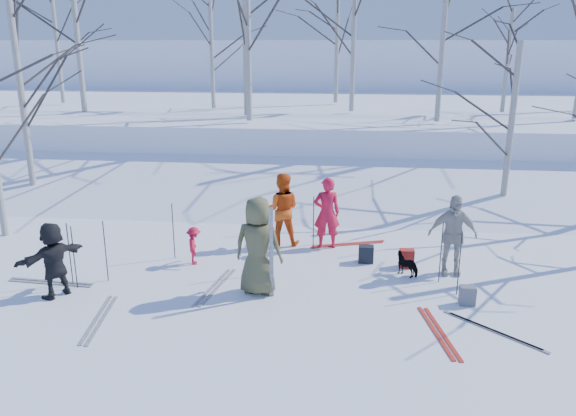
# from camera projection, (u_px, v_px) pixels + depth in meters

# --- Properties ---
(ground) EXTENTS (120.00, 120.00, 0.00)m
(ground) POSITION_uv_depth(u_px,v_px,m) (280.00, 289.00, 11.60)
(ground) COLOR white
(ground) RESTS_ON ground
(snow_ramp) EXTENTS (70.00, 9.49, 4.12)m
(snow_ramp) POSITION_uv_depth(u_px,v_px,m) (306.00, 194.00, 18.23)
(snow_ramp) COLOR white
(snow_ramp) RESTS_ON ground
(snow_plateau) EXTENTS (70.00, 18.00, 2.20)m
(snow_plateau) POSITION_uv_depth(u_px,v_px,m) (322.00, 125.00, 27.52)
(snow_plateau) COLOR white
(snow_plateau) RESTS_ON ground
(far_hill) EXTENTS (90.00, 30.00, 6.00)m
(far_hill) POSITION_uv_depth(u_px,v_px,m) (335.00, 78.00, 47.25)
(far_hill) COLOR white
(far_hill) RESTS_ON ground
(skier_olive_center) EXTENTS (1.06, 0.77, 2.00)m
(skier_olive_center) POSITION_uv_depth(u_px,v_px,m) (258.00, 246.00, 11.16)
(skier_olive_center) COLOR #4E4E2F
(skier_olive_center) RESTS_ON ground
(skier_red_north) EXTENTS (0.71, 0.52, 1.78)m
(skier_red_north) POSITION_uv_depth(u_px,v_px,m) (327.00, 213.00, 13.71)
(skier_red_north) COLOR red
(skier_red_north) RESTS_ON ground
(skier_redor_behind) EXTENTS (0.89, 0.69, 1.82)m
(skier_redor_behind) POSITION_uv_depth(u_px,v_px,m) (282.00, 209.00, 13.93)
(skier_redor_behind) COLOR #DA4D10
(skier_redor_behind) RESTS_ON ground
(skier_red_seated) EXTENTS (0.47, 0.63, 0.88)m
(skier_red_seated) POSITION_uv_depth(u_px,v_px,m) (194.00, 246.00, 12.80)
(skier_red_seated) COLOR red
(skier_red_seated) RESTS_ON ground
(skier_cream_east) EXTENTS (1.06, 0.47, 1.79)m
(skier_cream_east) POSITION_uv_depth(u_px,v_px,m) (452.00, 235.00, 12.12)
(skier_cream_east) COLOR beige
(skier_cream_east) RESTS_ON ground
(skier_grey_west) EXTENTS (1.15, 1.45, 1.54)m
(skier_grey_west) POSITION_uv_depth(u_px,v_px,m) (53.00, 260.00, 11.07)
(skier_grey_west) COLOR black
(skier_grey_west) RESTS_ON ground
(dog) EXTENTS (0.64, 0.57, 0.50)m
(dog) POSITION_uv_depth(u_px,v_px,m) (408.00, 264.00, 12.22)
(dog) COLOR black
(dog) RESTS_ON ground
(upright_ski_left) EXTENTS (0.11, 0.17, 1.90)m
(upright_ski_left) POSITION_uv_depth(u_px,v_px,m) (271.00, 253.00, 10.94)
(upright_ski_left) COLOR silver
(upright_ski_left) RESTS_ON ground
(upright_ski_right) EXTENTS (0.09, 0.23, 1.89)m
(upright_ski_right) POSITION_uv_depth(u_px,v_px,m) (271.00, 254.00, 10.91)
(upright_ski_right) COLOR silver
(upright_ski_right) RESTS_ON ground
(ski_pair_a) EXTENTS (2.09, 2.10, 0.02)m
(ski_pair_a) POSITION_uv_depth(u_px,v_px,m) (494.00, 331.00, 9.89)
(ski_pair_a) COLOR silver
(ski_pair_a) RESTS_ON ground
(ski_pair_b) EXTENTS (0.87, 1.97, 0.02)m
(ski_pair_b) POSITION_uv_depth(u_px,v_px,m) (439.00, 332.00, 9.84)
(ski_pair_b) COLOR #B6281A
(ski_pair_b) RESTS_ON ground
(ski_pair_c) EXTENTS (0.81, 1.96, 0.02)m
(ski_pair_c) POSITION_uv_depth(u_px,v_px,m) (215.00, 287.00, 11.66)
(ski_pair_c) COLOR silver
(ski_pair_c) RESTS_ON ground
(ski_pair_d) EXTENTS (0.45, 1.93, 0.02)m
(ski_pair_d) POSITION_uv_depth(u_px,v_px,m) (51.00, 282.00, 11.88)
(ski_pair_d) COLOR silver
(ski_pair_d) RESTS_ON ground
(ski_pair_e) EXTENTS (1.34, 2.02, 0.02)m
(ski_pair_e) POSITION_uv_depth(u_px,v_px,m) (348.00, 244.00, 14.13)
(ski_pair_e) COLOR #B6281A
(ski_pair_e) RESTS_ON ground
(ski_pair_f) EXTENTS (0.71, 1.95, 0.02)m
(ski_pair_f) POSITION_uv_depth(u_px,v_px,m) (99.00, 319.00, 10.31)
(ski_pair_f) COLOR silver
(ski_pair_f) RESTS_ON ground
(ski_pole_a) EXTENTS (0.02, 0.02, 1.34)m
(ski_pole_a) POSITION_uv_depth(u_px,v_px,m) (173.00, 231.00, 13.05)
(ski_pole_a) COLOR black
(ski_pole_a) RESTS_ON ground
(ski_pole_b) EXTENTS (0.02, 0.02, 1.34)m
(ski_pole_b) POSITION_uv_depth(u_px,v_px,m) (70.00, 254.00, 11.67)
(ski_pole_b) COLOR black
(ski_pole_b) RESTS_ON ground
(ski_pole_c) EXTENTS (0.02, 0.02, 1.34)m
(ski_pole_c) POSITION_uv_depth(u_px,v_px,m) (459.00, 263.00, 11.15)
(ski_pole_c) COLOR black
(ski_pole_c) RESTS_ON ground
(ski_pole_d) EXTENTS (0.02, 0.02, 1.34)m
(ski_pole_d) POSITION_uv_depth(u_px,v_px,m) (313.00, 223.00, 13.66)
(ski_pole_d) COLOR black
(ski_pole_d) RESTS_ON ground
(ski_pole_e) EXTENTS (0.02, 0.02, 1.34)m
(ski_pole_e) POSITION_uv_depth(u_px,v_px,m) (441.00, 253.00, 11.73)
(ski_pole_e) COLOR black
(ski_pole_e) RESTS_ON ground
(ski_pole_f) EXTENTS (0.02, 0.02, 1.34)m
(ski_pole_f) POSITION_uv_depth(u_px,v_px,m) (321.00, 218.00, 14.01)
(ski_pole_f) COLOR black
(ski_pole_f) RESTS_ON ground
(ski_pole_g) EXTENTS (0.02, 0.02, 1.34)m
(ski_pole_g) POSITION_uv_depth(u_px,v_px,m) (262.00, 246.00, 12.12)
(ski_pole_g) COLOR black
(ski_pole_g) RESTS_ON ground
(ski_pole_h) EXTENTS (0.02, 0.02, 1.34)m
(ski_pole_h) POSITION_uv_depth(u_px,v_px,m) (74.00, 258.00, 11.46)
(ski_pole_h) COLOR black
(ski_pole_h) RESTS_ON ground
(ski_pole_i) EXTENTS (0.02, 0.02, 1.34)m
(ski_pole_i) POSITION_uv_depth(u_px,v_px,m) (106.00, 251.00, 11.80)
(ski_pole_i) COLOR black
(ski_pole_i) RESTS_ON ground
(backpack_red) EXTENTS (0.32, 0.22, 0.42)m
(backpack_red) POSITION_uv_depth(u_px,v_px,m) (407.00, 258.00, 12.66)
(backpack_red) COLOR #AB231A
(backpack_red) RESTS_ON ground
(backpack_grey) EXTENTS (0.30, 0.20, 0.38)m
(backpack_grey) POSITION_uv_depth(u_px,v_px,m) (467.00, 296.00, 10.85)
(backpack_grey) COLOR slate
(backpack_grey) RESTS_ON ground
(backpack_dark) EXTENTS (0.34, 0.24, 0.40)m
(backpack_dark) POSITION_uv_depth(u_px,v_px,m) (366.00, 254.00, 12.94)
(backpack_dark) COLOR black
(backpack_dark) RESTS_ON ground
(birch_plateau_a) EXTENTS (5.36, 5.36, 6.80)m
(birch_plateau_a) POSITION_uv_depth(u_px,v_px,m) (248.00, 21.00, 19.17)
(birch_plateau_a) COLOR silver
(birch_plateau_a) RESTS_ON snow_plateau
(birch_plateau_b) EXTENTS (4.34, 4.34, 5.34)m
(birch_plateau_b) POSITION_uv_depth(u_px,v_px,m) (57.00, 43.00, 25.22)
(birch_plateau_b) COLOR silver
(birch_plateau_b) RESTS_ON snow_plateau
(birch_plateau_e) EXTENTS (4.88, 4.88, 6.11)m
(birch_plateau_e) POSITION_uv_depth(u_px,v_px,m) (354.00, 33.00, 21.95)
(birch_plateau_e) COLOR silver
(birch_plateau_e) RESTS_ON snow_plateau
(birch_plateau_f) EXTENTS (3.59, 3.59, 4.27)m
(birch_plateau_f) POSITION_uv_depth(u_px,v_px,m) (212.00, 56.00, 23.23)
(birch_plateau_f) COLOR silver
(birch_plateau_f) RESTS_ON snow_plateau
(birch_plateau_g) EXTENTS (4.40, 4.40, 5.43)m
(birch_plateau_g) POSITION_uv_depth(u_px,v_px,m) (337.00, 42.00, 25.37)
(birch_plateau_g) COLOR silver
(birch_plateau_g) RESTS_ON snow_plateau
(birch_plateau_h) EXTENTS (4.40, 4.40, 5.43)m
(birch_plateau_h) POSITION_uv_depth(u_px,v_px,m) (443.00, 41.00, 19.13)
(birch_plateau_h) COLOR silver
(birch_plateau_h) RESTS_ON snow_plateau
(birch_plateau_i) EXTENTS (3.37, 3.37, 3.96)m
(birch_plateau_i) POSITION_uv_depth(u_px,v_px,m) (507.00, 61.00, 22.04)
(birch_plateau_i) COLOR silver
(birch_plateau_i) RESTS_ON snow_plateau
(birch_plateau_j) EXTENTS (5.58, 5.58, 7.12)m
(birch_plateau_j) POSITION_uv_depth(u_px,v_px,m) (245.00, 18.00, 20.63)
(birch_plateau_j) COLOR silver
(birch_plateau_j) RESTS_ON snow_plateau
(birch_plateau_k) EXTENTS (5.82, 5.82, 7.45)m
(birch_plateau_k) POSITION_uv_depth(u_px,v_px,m) (75.00, 14.00, 21.71)
(birch_plateau_k) COLOR silver
(birch_plateau_k) RESTS_ON snow_plateau
(birch_edge_d) EXTENTS (5.15, 5.15, 6.50)m
(birch_edge_d) POSITION_uv_depth(u_px,v_px,m) (22.00, 98.00, 17.17)
(birch_edge_d) COLOR silver
(birch_edge_d) RESTS_ON ground
(birch_edge_e) EXTENTS (4.06, 4.06, 4.94)m
(birch_edge_e) POSITION_uv_depth(u_px,v_px,m) (511.00, 131.00, 16.00)
(birch_edge_e) COLOR silver
(birch_edge_e) RESTS_ON ground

